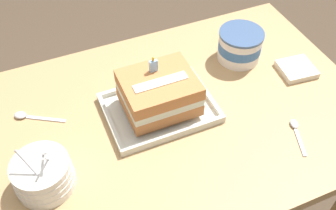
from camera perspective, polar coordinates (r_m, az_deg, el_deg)
dining_table at (r=1.22m, az=1.16°, el=-4.95°), size 1.12×0.76×0.78m
foil_tray at (r=1.13m, az=-1.25°, el=-0.55°), size 0.31×0.23×0.02m
birthday_cake at (r=1.08m, az=-1.31°, el=1.83°), size 0.20×0.17×0.15m
bowl_stack at (r=1.00m, az=-17.65°, el=-9.58°), size 0.15×0.15×0.15m
ice_cream_tub at (r=1.29m, az=10.37°, el=8.49°), size 0.14×0.14×0.10m
serving_spoon_near_tray at (r=1.14m, az=18.02°, el=-3.22°), size 0.06×0.12×0.01m
serving_spoon_by_bowls at (r=1.19m, az=-19.89°, el=-1.50°), size 0.14×0.09×0.01m
napkin_pile at (r=1.31m, az=18.13°, el=4.97°), size 0.12×0.11×0.02m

